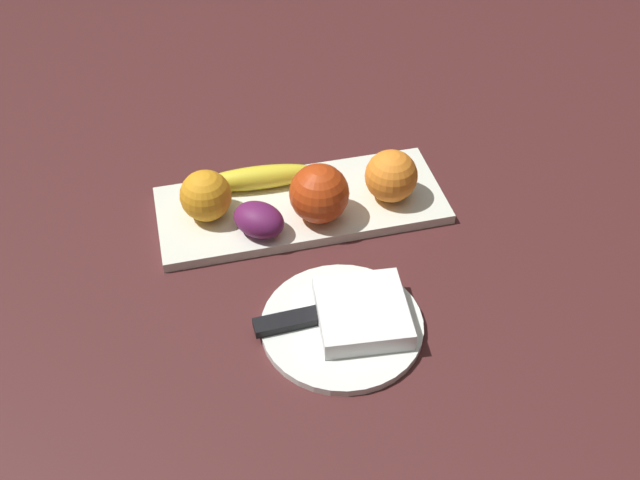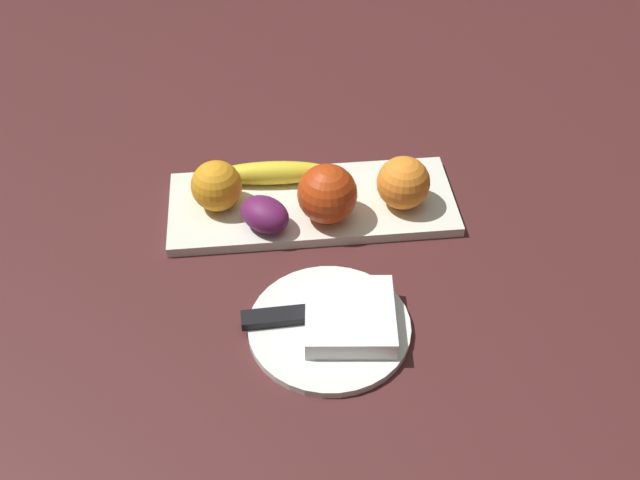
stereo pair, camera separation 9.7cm
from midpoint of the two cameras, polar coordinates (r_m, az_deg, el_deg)
The scene contains 10 objects.
ground_plane at distance 1.07m, azimuth -5.52°, elevation 1.31°, with size 2.40×2.40×0.00m, color #461F1F.
fruit_tray at distance 1.08m, azimuth -4.02°, elevation 2.55°, with size 0.41×0.16×0.02m, color silver.
apple at distance 1.02m, azimuth -2.78°, elevation 3.46°, with size 0.08×0.08×0.08m, color #BF3B12.
banana at distance 1.09m, azimuth -7.28°, elevation 4.65°, with size 0.18×0.03×0.03m, color yellow.
orange_near_apple at distance 1.06m, azimuth 2.89°, elevation 4.76°, with size 0.08×0.08×0.08m, color orange.
orange_near_banana at distance 1.05m, azimuth -11.40°, elevation 3.23°, with size 0.07×0.07×0.07m, color orange.
grape_bunch at distance 1.02m, azimuth -7.44°, elevation 1.43°, with size 0.07×0.05×0.05m, color #5F1B4E.
dinner_plate at distance 0.92m, azimuth -1.32°, elevation -6.74°, with size 0.20×0.20×0.01m, color white.
folded_napkin at distance 0.91m, azimuth 0.21°, elevation -5.73°, with size 0.11×0.11×0.03m, color white.
knife at distance 0.92m, azimuth -4.41°, elevation -6.21°, with size 0.18×0.03×0.01m.
Camera 1 is at (-0.13, -0.77, 0.72)m, focal length 41.76 mm.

